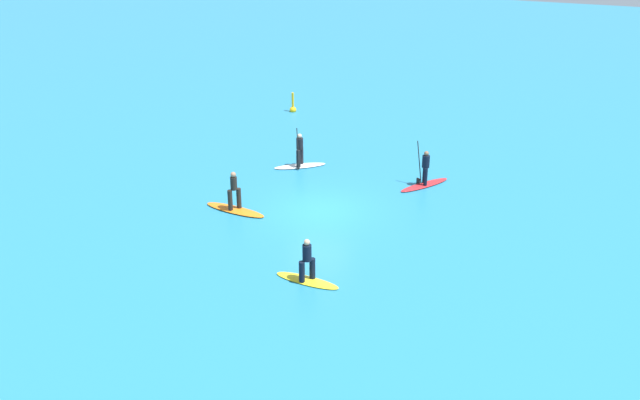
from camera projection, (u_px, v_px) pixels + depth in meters
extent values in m
plane|color=teal|center=(320.00, 210.00, 31.65)|extent=(120.00, 120.00, 0.00)
ellipsoid|color=orange|center=(235.00, 210.00, 31.59)|extent=(3.03, 1.17, 0.11)
cylinder|color=black|center=(230.00, 200.00, 31.29)|extent=(0.24, 0.24, 0.91)
cylinder|color=black|center=(239.00, 198.00, 31.47)|extent=(0.24, 0.24, 0.91)
cylinder|color=black|center=(234.00, 183.00, 31.07)|extent=(0.33, 0.33, 0.57)
sphere|color=#A37556|center=(233.00, 175.00, 30.91)|extent=(0.27, 0.27, 0.23)
ellipsoid|color=white|center=(300.00, 166.00, 36.29)|extent=(2.52, 1.98, 0.09)
cylinder|color=black|center=(301.00, 155.00, 36.29)|extent=(0.29, 0.29, 0.86)
cylinder|color=black|center=(298.00, 159.00, 35.89)|extent=(0.29, 0.29, 0.86)
cylinder|color=black|center=(300.00, 143.00, 35.80)|extent=(0.47, 0.47, 0.56)
sphere|color=beige|center=(300.00, 136.00, 35.64)|extent=(0.30, 0.30, 0.22)
cylinder|color=black|center=(298.00, 148.00, 35.59)|extent=(0.29, 0.40, 1.95)
cube|color=black|center=(298.00, 166.00, 35.98)|extent=(0.16, 0.20, 0.32)
ellipsoid|color=red|center=(424.00, 185.00, 34.11)|extent=(2.11, 2.61, 0.10)
cylinder|color=black|center=(424.00, 174.00, 34.05)|extent=(0.24, 0.24, 0.84)
cylinder|color=black|center=(426.00, 177.00, 33.77)|extent=(0.24, 0.24, 0.84)
cylinder|color=black|center=(426.00, 161.00, 33.62)|extent=(0.49, 0.49, 0.57)
sphere|color=brown|center=(426.00, 153.00, 33.46)|extent=(0.31, 0.31, 0.22)
cylinder|color=black|center=(419.00, 162.00, 33.79)|extent=(0.38, 0.30, 2.01)
cube|color=black|center=(418.00, 182.00, 34.19)|extent=(0.20, 0.17, 0.32)
ellipsoid|color=yellow|center=(307.00, 281.00, 26.19)|extent=(2.54, 0.92, 0.08)
cylinder|color=black|center=(312.00, 268.00, 26.12)|extent=(0.24, 0.24, 0.79)
cylinder|color=black|center=(302.00, 272.00, 25.90)|extent=(0.24, 0.24, 0.79)
cylinder|color=black|center=(307.00, 253.00, 25.72)|extent=(0.36, 0.36, 0.61)
sphere|color=tan|center=(307.00, 242.00, 25.55)|extent=(0.25, 0.25, 0.22)
sphere|color=yellow|center=(293.00, 110.00, 44.55)|extent=(0.41, 0.41, 0.41)
cylinder|color=yellow|center=(293.00, 102.00, 44.35)|extent=(0.14, 0.14, 1.19)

